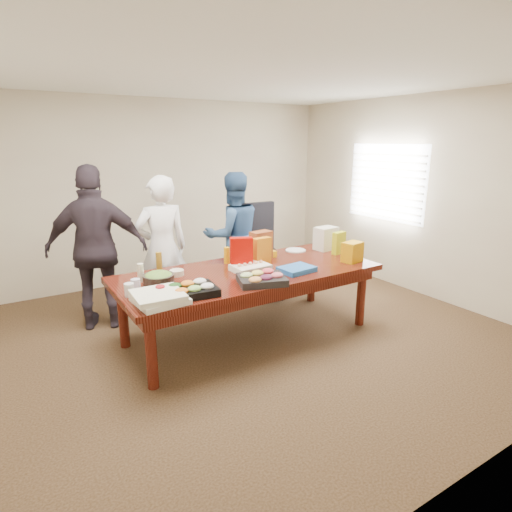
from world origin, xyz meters
TOP-DOWN VIEW (x-y plane):
  - floor at (0.00, 0.00)m, footprint 5.50×5.00m
  - ceiling at (0.00, 0.00)m, footprint 5.50×5.00m
  - wall_back at (0.00, 2.50)m, footprint 5.50×0.04m
  - wall_front at (0.00, -2.50)m, footprint 5.50×0.04m
  - wall_right at (2.75, 0.00)m, footprint 0.04×5.00m
  - window_panel at (2.72, 0.60)m, footprint 0.03×1.40m
  - window_blinds at (2.68, 0.60)m, footprint 0.04×1.36m
  - conference_table at (0.00, 0.00)m, footprint 2.80×1.20m
  - office_chair at (0.84, 0.94)m, footprint 0.65×0.65m
  - person_center at (-0.61, 0.98)m, footprint 0.65×0.44m
  - person_right at (0.48, 1.21)m, footprint 0.90×0.74m
  - person_left at (-1.32, 1.10)m, footprint 1.18×0.81m
  - veggie_tray at (-0.82, -0.35)m, footprint 0.49×0.40m
  - fruit_tray at (-0.10, -0.42)m, footprint 0.54×0.48m
  - sheet_cake at (0.01, -0.01)m, footprint 0.39×0.30m
  - salad_bowl at (-0.97, 0.08)m, footprint 0.33×0.33m
  - chip_bag_blue at (0.41, -0.30)m, footprint 0.38×0.30m
  - chip_bag_red at (-0.04, 0.09)m, footprint 0.26×0.18m
  - chip_bag_yellow at (1.30, 0.02)m, footprint 0.19×0.10m
  - chip_bag_orange at (0.24, 0.11)m, footprint 0.20×0.10m
  - mayo_jar at (0.25, 0.48)m, footprint 0.09×0.09m
  - mustard_bottle at (-0.06, 0.38)m, footprint 0.08×0.08m
  - dressing_bottle at (-0.81, 0.52)m, footprint 0.08×0.08m
  - ranch_bottle at (-1.09, 0.25)m, footprint 0.07×0.07m
  - banana_bunch at (0.46, 0.35)m, footprint 0.23×0.15m
  - bread_loaf at (0.12, 0.45)m, footprint 0.29×0.14m
  - kraft_bag at (0.37, 0.33)m, footprint 0.27×0.17m
  - red_cup at (-1.07, -0.27)m, footprint 0.09×0.09m
  - clear_cup_a at (-1.30, -0.10)m, footprint 0.10×0.10m
  - clear_cup_b at (-1.21, 0.01)m, footprint 0.09×0.09m
  - pizza_box_lower at (-1.12, -0.38)m, footprint 0.44×0.44m
  - pizza_box_upper at (-1.14, -0.39)m, footprint 0.43×0.43m
  - plate_a at (0.93, 0.40)m, footprint 0.32×0.32m
  - plate_b at (0.42, 0.45)m, footprint 0.24×0.24m
  - dip_bowl_a at (0.09, 0.35)m, footprint 0.17×0.17m
  - dip_bowl_b at (-0.72, 0.25)m, footprint 0.15×0.15m
  - grocery_bag_white at (1.30, 0.26)m, footprint 0.29×0.22m
  - grocery_bag_yellow at (1.19, -0.33)m, footprint 0.26×0.20m

SIDE VIEW (x-z plane):
  - floor at x=0.00m, z-range -0.02..0.00m
  - conference_table at x=0.00m, z-range 0.00..0.75m
  - office_chair at x=0.84m, z-range 0.00..1.22m
  - plate_b at x=0.42m, z-range 0.75..0.76m
  - plate_a at x=0.93m, z-range 0.75..0.76m
  - pizza_box_lower at x=-1.12m, z-range 0.75..0.80m
  - chip_bag_blue at x=0.41m, z-range 0.75..0.80m
  - dip_bowl_a at x=0.09m, z-range 0.75..0.80m
  - dip_bowl_b at x=-0.72m, z-range 0.75..0.81m
  - sheet_cake at x=0.01m, z-range 0.75..0.82m
  - veggie_tray at x=-0.82m, z-range 0.75..0.82m
  - fruit_tray at x=-0.10m, z-range 0.75..0.82m
  - banana_bunch at x=0.46m, z-range 0.75..0.82m
  - salad_bowl at x=-0.97m, z-range 0.75..0.85m
  - red_cup at x=-1.07m, z-range 0.75..0.86m
  - bread_loaf at x=0.12m, z-range 0.75..0.86m
  - clear_cup_b at x=-1.21m, z-range 0.75..0.87m
  - clear_cup_a at x=-1.30m, z-range 0.75..0.87m
  - mayo_jar at x=0.25m, z-range 0.75..0.89m
  - pizza_box_upper at x=-1.14m, z-range 0.80..0.84m
  - ranch_bottle at x=-1.09m, z-range 0.75..0.93m
  - mustard_bottle at x=-0.06m, z-range 0.75..0.93m
  - dressing_bottle at x=-0.81m, z-range 0.75..0.95m
  - person_right at x=0.48m, z-range 0.00..1.70m
  - person_center at x=-0.61m, z-range 0.00..1.72m
  - grocery_bag_yellow at x=1.19m, z-range 0.75..0.98m
  - chip_bag_yellow at x=1.30m, z-range 0.75..1.02m
  - grocery_bag_white at x=1.30m, z-range 0.75..1.04m
  - chip_bag_orange at x=0.24m, z-range 0.75..1.06m
  - kraft_bag at x=0.37m, z-range 0.75..1.08m
  - chip_bag_red at x=-0.04m, z-range 0.75..1.10m
  - person_left at x=-1.32m, z-range 0.00..1.86m
  - wall_back at x=0.00m, z-range 0.00..2.70m
  - wall_front at x=0.00m, z-range 0.00..2.70m
  - wall_right at x=2.75m, z-range 0.00..2.70m
  - window_panel at x=2.72m, z-range 0.95..2.05m
  - window_blinds at x=2.68m, z-range 1.00..2.00m
  - ceiling at x=0.00m, z-range 2.70..2.72m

